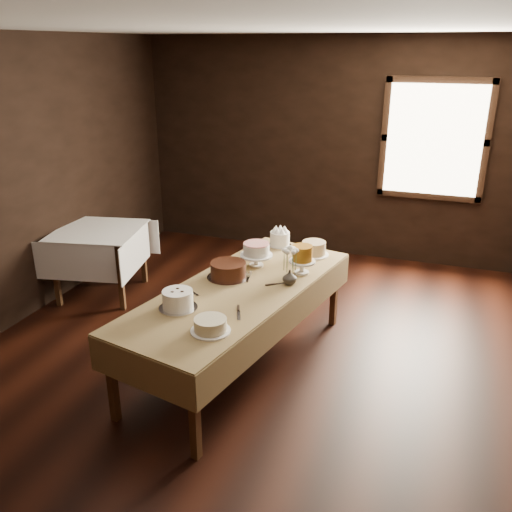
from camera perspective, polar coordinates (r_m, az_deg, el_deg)
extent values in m
cube|color=black|center=(4.98, -0.78, -11.03)|extent=(5.00, 6.00, 0.01)
cube|color=beige|center=(4.20, -0.99, 23.16)|extent=(5.00, 6.00, 0.01)
cube|color=black|center=(7.20, 7.60, 11.07)|extent=(5.00, 0.02, 2.80)
cube|color=black|center=(5.73, -25.19, 6.56)|extent=(0.02, 6.00, 2.80)
cube|color=#FFEABF|center=(6.96, 18.28, 11.52)|extent=(1.10, 0.05, 1.30)
cube|color=#3D2414|center=(4.25, -14.94, -12.64)|extent=(0.07, 0.07, 0.68)
cube|color=#3D2414|center=(5.80, 1.25, -2.25)|extent=(0.07, 0.07, 0.68)
cube|color=#3D2414|center=(3.81, -6.48, -16.47)|extent=(0.07, 0.07, 0.68)
cube|color=#3D2414|center=(5.49, 8.24, -3.95)|extent=(0.07, 0.07, 0.68)
cube|color=#3D2414|center=(4.59, -1.79, -3.73)|extent=(1.38, 2.52, 0.04)
cube|color=tan|center=(4.57, -1.79, -3.43)|extent=(1.46, 2.59, 0.01)
cube|color=#3D2414|center=(6.20, -20.38, -1.90)|extent=(0.06, 0.06, 0.72)
cube|color=#3D2414|center=(6.80, -17.63, 0.49)|extent=(0.06, 0.06, 0.72)
cube|color=#3D2414|center=(5.90, -14.10, -2.34)|extent=(0.06, 0.06, 0.72)
cube|color=#3D2414|center=(6.53, -11.83, 0.20)|extent=(0.06, 0.06, 0.72)
cube|color=#3D2414|center=(6.22, -16.34, 2.40)|extent=(0.98, 0.98, 0.04)
cube|color=white|center=(6.21, -16.37, 2.63)|extent=(1.07, 1.07, 0.01)
cylinder|color=silver|center=(5.51, 2.52, 1.11)|extent=(0.24, 0.24, 0.01)
cylinder|color=white|center=(5.48, 2.53, 1.85)|extent=(0.27, 0.27, 0.14)
cylinder|color=white|center=(5.30, 6.10, 0.16)|extent=(0.29, 0.29, 0.01)
cylinder|color=beige|center=(5.28, 6.13, 0.86)|extent=(0.25, 0.25, 0.13)
cylinder|color=white|center=(4.99, 0.04, -0.38)|extent=(0.30, 0.30, 0.13)
cylinder|color=white|center=(4.95, 0.04, 0.84)|extent=(0.27, 0.27, 0.10)
cylinder|color=white|center=(4.85, 4.87, -1.10)|extent=(0.24, 0.24, 0.14)
cylinder|color=#A26617|center=(4.80, 4.92, 0.42)|extent=(0.23, 0.23, 0.14)
cylinder|color=silver|center=(4.76, -2.93, -2.26)|extent=(0.38, 0.38, 0.01)
cylinder|color=#3A180B|center=(4.73, -2.95, -1.46)|extent=(0.43, 0.43, 0.13)
cylinder|color=silver|center=(4.26, -8.20, -5.45)|extent=(0.30, 0.30, 0.01)
cylinder|color=white|center=(4.23, -8.25, -4.53)|extent=(0.25, 0.25, 0.14)
cylinder|color=white|center=(3.92, -4.81, -7.88)|extent=(0.29, 0.29, 0.01)
cylinder|color=beige|center=(3.89, -4.84, -7.22)|extent=(0.33, 0.33, 0.09)
cube|color=silver|center=(4.12, -1.83, -6.29)|extent=(0.11, 0.23, 0.01)
cube|color=silver|center=(4.82, -0.67, -1.96)|extent=(0.07, 0.24, 0.01)
cube|color=silver|center=(4.66, 2.93, -2.87)|extent=(0.21, 0.16, 0.01)
cube|color=silver|center=(4.50, -6.62, -3.86)|extent=(0.22, 0.15, 0.01)
imported|color=#2D2823|center=(4.62, 3.57, -2.25)|extent=(0.15, 0.15, 0.13)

